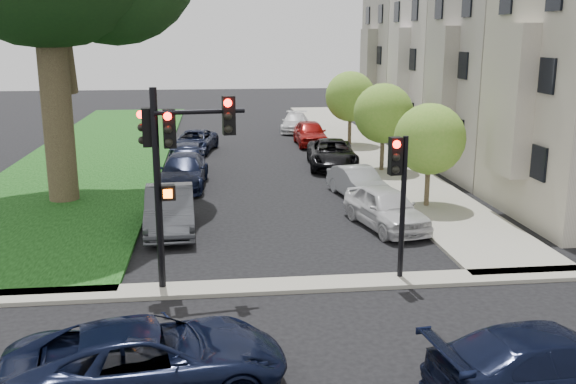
{
  "coord_description": "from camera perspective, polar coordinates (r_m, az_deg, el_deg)",
  "views": [
    {
      "loc": [
        -2.27,
        -14.59,
        6.84
      ],
      "look_at": [
        0.0,
        5.0,
        2.0
      ],
      "focal_mm": 40.0,
      "sensor_mm": 36.0,
      "label": 1
    }
  ],
  "objects": [
    {
      "name": "car_parked_6",
      "position": [
        29.85,
        -9.29,
        1.81
      ],
      "size": [
        2.37,
        5.2,
        1.47
      ],
      "primitive_type": "imported",
      "rotation": [
        0.0,
        0.0,
        -0.06
      ],
      "color": "black",
      "rests_on": "ground"
    },
    {
      "name": "house_b",
      "position": [
        33.49,
        20.0,
        13.15
      ],
      "size": [
        7.7,
        7.55,
        15.97
      ],
      "color": "gray",
      "rests_on": "ground"
    },
    {
      "name": "small_tree_a",
      "position": [
        26.07,
        12.48,
        4.61
      ],
      "size": [
        2.83,
        2.83,
        4.25
      ],
      "color": "#2F251E",
      "rests_on": "ground"
    },
    {
      "name": "small_tree_c",
      "position": [
        40.46,
        5.57,
        8.44
      ],
      "size": [
        3.12,
        3.12,
        4.68
      ],
      "color": "#2F251E",
      "rests_on": "ground"
    },
    {
      "name": "car_parked_4",
      "position": [
        46.71,
        0.63,
        6.19
      ],
      "size": [
        2.66,
        4.82,
        1.32
      ],
      "primitive_type": "imported",
      "rotation": [
        0.0,
        0.0,
        -0.19
      ],
      "color": "silver",
      "rests_on": "ground"
    },
    {
      "name": "car_parked_7",
      "position": [
        33.13,
        -8.94,
        3.05
      ],
      "size": [
        1.82,
        4.48,
        1.52
      ],
      "primitive_type": "imported",
      "rotation": [
        0.0,
        0.0,
        0.0
      ],
      "color": "black",
      "rests_on": "ground"
    },
    {
      "name": "traffic_signal_secondary",
      "position": [
        17.95,
        9.84,
        0.93
      ],
      "size": [
        0.54,
        0.44,
        4.17
      ],
      "color": "black",
      "rests_on": "ground"
    },
    {
      "name": "house_c",
      "position": [
        40.36,
        15.2,
        13.46
      ],
      "size": [
        7.7,
        7.55,
        15.97
      ],
      "color": "#BAB9B8",
      "rests_on": "ground"
    },
    {
      "name": "sidewalk_cross",
      "position": [
        18.06,
        1.11,
        -8.26
      ],
      "size": [
        60.0,
        1.0,
        0.12
      ],
      "primitive_type": "cube",
      "color": "#A19C85",
      "rests_on": "ground"
    },
    {
      "name": "car_parked_5",
      "position": [
        23.22,
        -10.47,
        -1.54
      ],
      "size": [
        1.93,
        4.9,
        1.59
      ],
      "primitive_type": "imported",
      "rotation": [
        0.0,
        0.0,
        0.05
      ],
      "color": "#3F4247",
      "rests_on": "ground"
    },
    {
      "name": "traffic_signal_main",
      "position": [
        17.13,
        -10.19,
        3.42
      ],
      "size": [
        2.71,
        0.71,
        5.54
      ],
      "color": "black",
      "rests_on": "ground"
    },
    {
      "name": "car_parked_8",
      "position": [
        38.83,
        -8.32,
        4.48
      ],
      "size": [
        3.06,
        5.03,
        1.3
      ],
      "primitive_type": "imported",
      "rotation": [
        0.0,
        0.0,
        -0.2
      ],
      "color": "black",
      "rests_on": "ground"
    },
    {
      "name": "car_cross_near",
      "position": [
        13.05,
        -12.29,
        -14.39
      ],
      "size": [
        5.72,
        3.37,
        1.49
      ],
      "primitive_type": "imported",
      "rotation": [
        0.0,
        0.0,
        1.74
      ],
      "color": "black",
      "rests_on": "ground"
    },
    {
      "name": "sidewalk_right",
      "position": [
        40.2,
        6.47,
        3.99
      ],
      "size": [
        3.5,
        44.0,
        0.12
      ],
      "primitive_type": "cube",
      "color": "#A19C85",
      "rests_on": "ground"
    },
    {
      "name": "house_d",
      "position": [
        47.43,
        11.81,
        13.62
      ],
      "size": [
        7.7,
        7.55,
        15.97
      ],
      "color": "gray",
      "rests_on": "ground"
    },
    {
      "name": "car_parked_1",
      "position": [
        27.7,
        6.25,
        0.82
      ],
      "size": [
        2.15,
        4.21,
        1.32
      ],
      "primitive_type": "imported",
      "rotation": [
        0.0,
        0.0,
        0.19
      ],
      "color": "#999BA0",
      "rests_on": "ground"
    },
    {
      "name": "car_parked_2",
      "position": [
        33.99,
        3.93,
        3.41
      ],
      "size": [
        2.91,
        5.48,
        1.47
      ],
      "primitive_type": "imported",
      "rotation": [
        0.0,
        0.0,
        -0.09
      ],
      "color": "black",
      "rests_on": "ground"
    },
    {
      "name": "car_parked_3",
      "position": [
        40.93,
        1.98,
        5.26
      ],
      "size": [
        1.84,
        4.57,
        1.55
      ],
      "primitive_type": "imported",
      "rotation": [
        0.0,
        0.0,
        -0.0
      ],
      "color": "maroon",
      "rests_on": "ground"
    },
    {
      "name": "grass_strip",
      "position": [
        39.75,
        -16.28,
        3.41
      ],
      "size": [
        8.0,
        44.0,
        0.12
      ],
      "primitive_type": "cube",
      "color": "black",
      "rests_on": "ground"
    },
    {
      "name": "car_parked_0",
      "position": [
        23.49,
        8.69,
        -1.39
      ],
      "size": [
        2.65,
        4.68,
        1.5
      ],
      "primitive_type": "imported",
      "rotation": [
        0.0,
        0.0,
        0.21
      ],
      "color": "silver",
      "rests_on": "ground"
    },
    {
      "name": "small_tree_b",
      "position": [
        32.77,
        8.48,
        6.92
      ],
      "size": [
        3.01,
        3.01,
        4.52
      ],
      "color": "#2F251E",
      "rests_on": "ground"
    },
    {
      "name": "ground",
      "position": [
        16.27,
        2.06,
        -11.08
      ],
      "size": [
        140.0,
        140.0,
        0.0
      ],
      "primitive_type": "plane",
      "color": "black",
      "rests_on": "ground"
    },
    {
      "name": "car_cross_far",
      "position": [
        13.62,
        22.62,
        -14.01
      ],
      "size": [
        5.24,
        2.64,
        1.46
      ],
      "primitive_type": "imported",
      "rotation": [
        0.0,
        0.0,
        1.69
      ],
      "color": "black",
      "rests_on": "ground"
    }
  ]
}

